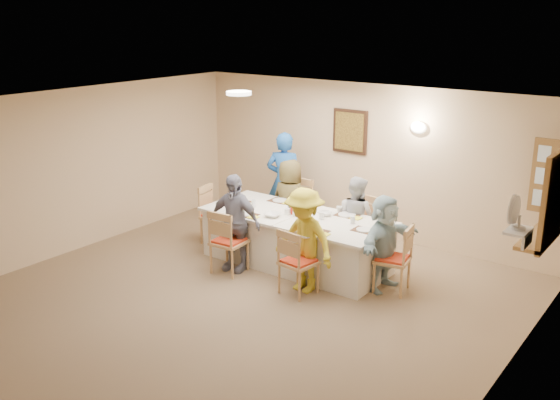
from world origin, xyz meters
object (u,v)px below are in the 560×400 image
Objects in this scene: serving_hatch at (560,193)px; chair_right_end at (392,258)px; desk_fan at (517,216)px; dining_table at (296,240)px; chair_back_left at (294,211)px; diner_back_left at (290,202)px; chair_front_right at (299,261)px; caregiver at (284,182)px; condiment_ketchup at (293,207)px; chair_back_right at (359,227)px; chair_front_left at (229,241)px; diner_right_end at (384,243)px; chair_left_end at (217,214)px; diner_back_right at (356,218)px; diner_front_left at (234,223)px; diner_front_right at (304,240)px.

serving_hatch reaches higher than chair_right_end.
desk_fan is 3.50m from dining_table.
diner_back_left reaches higher than chair_back_left.
diner_back_left is (-3.83, 1.34, -0.87)m from desk_fan.
chair_right_end is (0.95, 0.80, 0.01)m from chair_front_right.
caregiver is (-1.65, 1.95, 0.38)m from chair_front_right.
chair_back_right is at bearing 50.23° from condiment_ketchup.
chair_front_left is 2.18m from diner_right_end.
chair_left_end is (-4.78, 0.66, -1.08)m from desk_fan.
chair_front_left is 1.91m from diner_back_right.
condiment_ketchup reaches higher than chair_right_end.
chair_front_left is at bearing -140.35° from chair_left_end.
diner_back_right is at bearing -7.54° from chair_back_left.
serving_hatch is at bearing 12.17° from diner_front_left.
condiment_ketchup reaches higher than chair_left_end.
desk_fan is 3.43m from condiment_ketchup.
diner_front_right is (-2.74, -1.37, -0.79)m from serving_hatch.
diner_back_right is at bearing 153.08° from desk_fan.
chair_front_left is 1.20m from chair_front_right.
chair_front_right is at bearing -176.89° from desk_fan.
diner_back_left is (-1.20, -0.12, 0.22)m from chair_back_right.
desk_fan is 3.20m from chair_back_right.
diner_front_right is (-0.00, -1.36, 0.07)m from diner_back_right.
chair_back_right is 1.11m from condiment_ketchup.
dining_table is at bearing -5.91° from condiment_ketchup.
chair_back_right is at bearing -130.98° from chair_front_left.
caregiver is (-1.65, 1.83, 0.13)m from diner_front_right.
diner_back_right is 1.36m from diner_front_right.
serving_hatch reaches higher than diner_front_right.
condiment_ketchup is (0.54, 0.81, 0.40)m from chair_front_left.
chair_front_left is at bearing -91.83° from chair_back_left.
desk_fan is 4.23m from chair_back_left.
desk_fan reaches higher than chair_front_left.
chair_back_left reaches higher than dining_table.
diner_front_left is (-3.94, -1.37, -0.79)m from serving_hatch.
chair_left_end is 2.98m from diner_right_end.
caregiver is at bearing -123.63° from chair_right_end.
diner_right_end is (2.02, -0.68, -0.03)m from diner_back_left.
chair_back_right is at bearing 50.77° from diner_right_end.
diner_back_right is 1.07m from diner_right_end.
serving_hatch is 3.29m from chair_front_right.
chair_left_end reaches higher than chair_front_right.
diner_right_end is (2.97, 0.00, 0.18)m from chair_left_end.
desk_fan is 4.15m from diner_back_left.
diner_back_right is (-0.95, 0.68, 0.18)m from chair_right_end.
chair_back_left is (-0.60, 0.80, 0.12)m from dining_table.
desk_fan reaches higher than diner_back_right.
chair_right_end is 0.55× the size of caregiver.
diner_front_left is (0.00, -1.36, 0.03)m from diner_back_left.
chair_left_end is at bearing -179.76° from condiment_ketchup.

